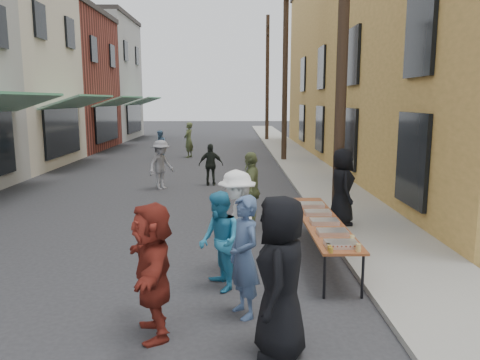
{
  "coord_description": "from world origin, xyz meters",
  "views": [
    {
      "loc": [
        1.83,
        -7.9,
        2.99
      ],
      "look_at": [
        1.96,
        1.93,
        1.3
      ],
      "focal_mm": 35.0,
      "sensor_mm": 36.0,
      "label": 1
    }
  ],
  "objects_px": {
    "utility_pole_mid": "(285,68)",
    "catering_tray_sausage": "(341,244)",
    "guest_front_a": "(281,277)",
    "serving_table": "(321,222)",
    "utility_pole_near": "(343,32)",
    "utility_pole_far": "(267,79)",
    "guest_front_c": "(220,241)",
    "server": "(342,187)"
  },
  "relations": [
    {
      "from": "utility_pole_mid",
      "to": "catering_tray_sausage",
      "type": "height_order",
      "value": "utility_pole_mid"
    },
    {
      "from": "guest_front_a",
      "to": "catering_tray_sausage",
      "type": "bearing_deg",
      "value": 158.65
    },
    {
      "from": "serving_table",
      "to": "utility_pole_near",
      "type": "bearing_deg",
      "value": 70.69
    },
    {
      "from": "utility_pole_far",
      "to": "guest_front_c",
      "type": "height_order",
      "value": "utility_pole_far"
    },
    {
      "from": "catering_tray_sausage",
      "to": "server",
      "type": "distance_m",
      "value": 3.84
    },
    {
      "from": "utility_pole_mid",
      "to": "guest_front_a",
      "type": "xyz_separation_m",
      "value": [
        -1.93,
        -17.76,
        -3.54
      ]
    },
    {
      "from": "serving_table",
      "to": "catering_tray_sausage",
      "type": "height_order",
      "value": "catering_tray_sausage"
    },
    {
      "from": "utility_pole_mid",
      "to": "utility_pole_far",
      "type": "xyz_separation_m",
      "value": [
        0.0,
        12.0,
        0.0
      ]
    },
    {
      "from": "utility_pole_mid",
      "to": "serving_table",
      "type": "xyz_separation_m",
      "value": [
        -0.81,
        -14.33,
        -3.79
      ]
    },
    {
      "from": "utility_pole_far",
      "to": "server",
      "type": "bearing_deg",
      "value": -89.88
    },
    {
      "from": "serving_table",
      "to": "guest_front_c",
      "type": "xyz_separation_m",
      "value": [
        -1.89,
        -1.48,
        0.08
      ]
    },
    {
      "from": "utility_pole_near",
      "to": "server",
      "type": "relative_size",
      "value": 5.02
    },
    {
      "from": "utility_pole_mid",
      "to": "guest_front_a",
      "type": "height_order",
      "value": "utility_pole_mid"
    },
    {
      "from": "catering_tray_sausage",
      "to": "guest_front_c",
      "type": "xyz_separation_m",
      "value": [
        -1.89,
        0.17,
        0.0
      ]
    },
    {
      "from": "utility_pole_far",
      "to": "server",
      "type": "xyz_separation_m",
      "value": [
        0.05,
        -24.24,
        -3.5
      ]
    },
    {
      "from": "utility_pole_mid",
      "to": "guest_front_c",
      "type": "bearing_deg",
      "value": -99.69
    },
    {
      "from": "utility_pole_near",
      "to": "guest_front_c",
      "type": "relative_size",
      "value": 5.69
    },
    {
      "from": "utility_pole_mid",
      "to": "guest_front_c",
      "type": "xyz_separation_m",
      "value": [
        -2.7,
        -15.81,
        -3.71
      ]
    },
    {
      "from": "guest_front_c",
      "to": "catering_tray_sausage",
      "type": "bearing_deg",
      "value": 65.36
    },
    {
      "from": "utility_pole_near",
      "to": "utility_pole_far",
      "type": "relative_size",
      "value": 1.0
    },
    {
      "from": "utility_pole_mid",
      "to": "catering_tray_sausage",
      "type": "xyz_separation_m",
      "value": [
        -0.81,
        -15.98,
        -3.71
      ]
    },
    {
      "from": "serving_table",
      "to": "utility_pole_far",
      "type": "bearing_deg",
      "value": 88.23
    },
    {
      "from": "utility_pole_near",
      "to": "guest_front_c",
      "type": "distance_m",
      "value": 5.96
    },
    {
      "from": "serving_table",
      "to": "server",
      "type": "relative_size",
      "value": 2.23
    },
    {
      "from": "utility_pole_mid",
      "to": "guest_front_c",
      "type": "relative_size",
      "value": 5.69
    },
    {
      "from": "utility_pole_mid",
      "to": "guest_front_a",
      "type": "relative_size",
      "value": 4.68
    },
    {
      "from": "serving_table",
      "to": "catering_tray_sausage",
      "type": "distance_m",
      "value": 1.65
    },
    {
      "from": "serving_table",
      "to": "guest_front_c",
      "type": "bearing_deg",
      "value": -141.84
    },
    {
      "from": "utility_pole_near",
      "to": "serving_table",
      "type": "xyz_separation_m",
      "value": [
        -0.81,
        -2.33,
        -3.79
      ]
    },
    {
      "from": "utility_pole_near",
      "to": "guest_front_a",
      "type": "bearing_deg",
      "value": -108.53
    },
    {
      "from": "serving_table",
      "to": "server",
      "type": "height_order",
      "value": "server"
    },
    {
      "from": "serving_table",
      "to": "catering_tray_sausage",
      "type": "relative_size",
      "value": 8.0
    },
    {
      "from": "guest_front_a",
      "to": "guest_front_c",
      "type": "height_order",
      "value": "guest_front_a"
    },
    {
      "from": "utility_pole_near",
      "to": "guest_front_a",
      "type": "xyz_separation_m",
      "value": [
        -1.93,
        -5.76,
        -3.54
      ]
    },
    {
      "from": "guest_front_c",
      "to": "utility_pole_mid",
      "type": "bearing_deg",
      "value": 150.78
    },
    {
      "from": "serving_table",
      "to": "guest_front_a",
      "type": "relative_size",
      "value": 2.08
    },
    {
      "from": "utility_pole_far",
      "to": "guest_front_a",
      "type": "relative_size",
      "value": 4.68
    },
    {
      "from": "utility_pole_far",
      "to": "server",
      "type": "height_order",
      "value": "utility_pole_far"
    },
    {
      "from": "utility_pole_far",
      "to": "utility_pole_near",
      "type": "bearing_deg",
      "value": -90.0
    },
    {
      "from": "guest_front_a",
      "to": "server",
      "type": "bearing_deg",
      "value": 170.91
    },
    {
      "from": "catering_tray_sausage",
      "to": "utility_pole_mid",
      "type": "bearing_deg",
      "value": 87.08
    },
    {
      "from": "serving_table",
      "to": "server",
      "type": "xyz_separation_m",
      "value": [
        0.86,
        2.08,
        0.28
      ]
    }
  ]
}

